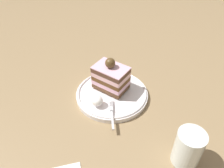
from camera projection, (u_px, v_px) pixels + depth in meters
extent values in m
plane|color=#8F7551|center=(110.00, 89.00, 0.71)|extent=(2.40, 2.40, 0.00)
cylinder|color=white|center=(112.00, 94.00, 0.68)|extent=(0.22, 0.22, 0.01)
torus|color=white|center=(112.00, 92.00, 0.68)|extent=(0.21, 0.21, 0.01)
cube|color=brown|center=(111.00, 85.00, 0.69)|extent=(0.09, 0.11, 0.01)
cube|color=#E6B0C6|center=(111.00, 82.00, 0.68)|extent=(0.09, 0.11, 0.01)
cube|color=brown|center=(111.00, 78.00, 0.67)|extent=(0.09, 0.11, 0.01)
cube|color=beige|center=(111.00, 74.00, 0.66)|extent=(0.09, 0.11, 0.01)
cube|color=#543425|center=(111.00, 70.00, 0.65)|extent=(0.09, 0.11, 0.01)
cube|color=silver|center=(111.00, 68.00, 0.64)|extent=(0.09, 0.11, 0.00)
sphere|color=brown|center=(110.00, 63.00, 0.63)|extent=(0.03, 0.03, 0.03)
ellipsoid|color=white|center=(96.00, 100.00, 0.63)|extent=(0.03, 0.03, 0.03)
cube|color=silver|center=(112.00, 120.00, 0.59)|extent=(0.06, 0.03, 0.00)
cube|color=silver|center=(111.00, 109.00, 0.62)|extent=(0.02, 0.02, 0.00)
cube|color=silver|center=(112.00, 103.00, 0.64)|extent=(0.03, 0.01, 0.00)
cube|color=silver|center=(111.00, 103.00, 0.64)|extent=(0.03, 0.01, 0.00)
cube|color=silver|center=(110.00, 103.00, 0.64)|extent=(0.03, 0.01, 0.00)
cube|color=silver|center=(109.00, 103.00, 0.63)|extent=(0.03, 0.01, 0.00)
cylinder|color=white|center=(188.00, 148.00, 0.50)|extent=(0.06, 0.06, 0.09)
cylinder|color=silver|center=(186.00, 154.00, 0.51)|extent=(0.06, 0.06, 0.04)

